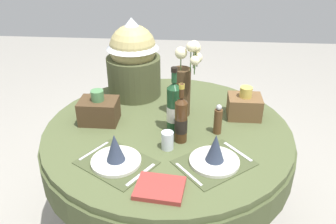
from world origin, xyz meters
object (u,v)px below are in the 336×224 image
object	(u,v)px
dining_table	(168,146)
place_setting_right	(215,155)
woven_basket_side_left	(99,110)
flower_vase	(184,80)
wine_bottle_left	(181,120)
gift_tub_back_left	(133,56)
pepper_mill	(218,120)
book_on_table	(160,188)
place_setting_left	(116,155)
woven_basket_side_right	(244,106)
tumbler_near_left	(168,140)
wine_bottle_centre	(174,107)

from	to	relation	value
dining_table	place_setting_right	distance (m)	0.43
woven_basket_side_left	flower_vase	bearing A→B (deg)	14.81
wine_bottle_left	gift_tub_back_left	bearing A→B (deg)	121.59
pepper_mill	gift_tub_back_left	bearing A→B (deg)	139.70
wine_bottle_left	dining_table	bearing A→B (deg)	122.09
wine_bottle_left	book_on_table	bearing A→B (deg)	-100.33
wine_bottle_left	flower_vase	bearing A→B (deg)	89.24
book_on_table	woven_basket_side_left	bearing A→B (deg)	132.32
dining_table	place_setting_left	size ratio (longest dim) A/B	3.30
woven_basket_side_right	dining_table	bearing A→B (deg)	-159.63
flower_vase	tumbler_near_left	xyz separation A→B (m)	(-0.07, -0.37, -0.17)
wine_bottle_left	place_setting_left	bearing A→B (deg)	-143.88
place_setting_right	tumbler_near_left	bearing A→B (deg)	155.65
pepper_mill	gift_tub_back_left	distance (m)	0.72
flower_vase	place_setting_left	bearing A→B (deg)	-120.76
wine_bottle_centre	book_on_table	world-z (taller)	wine_bottle_centre
book_on_table	woven_basket_side_left	size ratio (longest dim) A/B	0.97
wine_bottle_left	book_on_table	world-z (taller)	wine_bottle_left
place_setting_left	woven_basket_side_right	world-z (taller)	woven_basket_side_right
dining_table	wine_bottle_left	xyz separation A→B (m)	(0.08, -0.13, 0.25)
place_setting_right	woven_basket_side_right	distance (m)	0.51
pepper_mill	flower_vase	bearing A→B (deg)	134.18
tumbler_near_left	wine_bottle_left	bearing A→B (deg)	50.17
wine_bottle_centre	woven_basket_side_right	bearing A→B (deg)	25.36
place_setting_left	pepper_mill	distance (m)	0.58
gift_tub_back_left	book_on_table	bearing A→B (deg)	-74.30
wine_bottle_centre	place_setting_left	bearing A→B (deg)	-128.80
wine_bottle_centre	tumbler_near_left	distance (m)	0.20
woven_basket_side_left	tumbler_near_left	bearing A→B (deg)	-30.20
flower_vase	book_on_table	bearing A→B (deg)	-96.29
book_on_table	woven_basket_side_right	distance (m)	0.81
tumbler_near_left	pepper_mill	bearing A→B (deg)	33.18
dining_table	book_on_table	world-z (taller)	book_on_table
dining_table	pepper_mill	xyz separation A→B (m)	(0.28, -0.03, 0.21)
wine_bottle_left	woven_basket_side_left	size ratio (longest dim) A/B	1.52
dining_table	place_setting_right	world-z (taller)	place_setting_right
place_setting_left	wine_bottle_centre	xyz separation A→B (m)	(0.26, 0.32, 0.10)
tumbler_near_left	place_setting_right	bearing A→B (deg)	-24.35
place_setting_right	wine_bottle_left	distance (m)	0.26
place_setting_right	woven_basket_side_left	world-z (taller)	woven_basket_side_left
woven_basket_side_right	wine_bottle_left	bearing A→B (deg)	-141.04
dining_table	book_on_table	size ratio (longest dim) A/B	6.77
tumbler_near_left	book_on_table	size ratio (longest dim) A/B	0.46
flower_vase	dining_table	bearing A→B (deg)	-117.21
wine_bottle_left	wine_bottle_centre	size ratio (longest dim) A/B	0.88
place_setting_right	woven_basket_side_right	xyz separation A→B (m)	(0.19, 0.47, 0.02)
woven_basket_side_left	dining_table	bearing A→B (deg)	-5.24
wine_bottle_left	woven_basket_side_left	xyz separation A→B (m)	(-0.47, 0.16, -0.05)
wine_bottle_centre	woven_basket_side_right	world-z (taller)	wine_bottle_centre
dining_table	wine_bottle_left	world-z (taller)	wine_bottle_left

